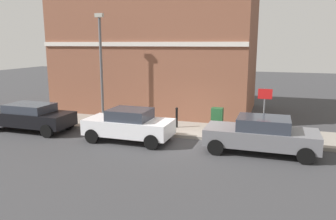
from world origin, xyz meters
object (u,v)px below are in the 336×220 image
at_px(car_white, 129,125).
at_px(lamppost, 101,63).
at_px(utility_cabinet, 217,120).
at_px(car_black, 30,116).
at_px(bollard_near_cabinet, 177,117).
at_px(bollard_far_kerb, 140,119).
at_px(car_grey, 261,134).
at_px(street_sign, 264,106).

distance_m(car_white, lamppost, 4.52).
bearing_deg(lamppost, utility_cabinet, -91.51).
distance_m(car_black, lamppost, 4.50).
bearing_deg(lamppost, bollard_near_cabinet, -90.89).
height_order(car_black, lamppost, lamppost).
xyz_separation_m(utility_cabinet, lamppost, (0.17, 6.29, 2.62)).
distance_m(car_white, bollard_near_cabinet, 2.91).
distance_m(bollard_near_cabinet, lamppost, 4.96).
distance_m(car_white, bollard_far_kerb, 1.39).
relative_size(car_grey, utility_cabinet, 3.83).
relative_size(bollard_far_kerb, lamppost, 0.18).
bearing_deg(car_grey, lamppost, -15.77).
distance_m(utility_cabinet, street_sign, 2.52).
bearing_deg(lamppost, car_black, 130.60).
bearing_deg(street_sign, utility_cabinet, 69.82).
bearing_deg(car_black, utility_cabinet, -165.36).
xyz_separation_m(car_white, car_black, (0.16, 5.53, -0.03)).
xyz_separation_m(car_grey, bollard_far_kerb, (1.25, 5.76, -0.06)).
xyz_separation_m(car_black, street_sign, (1.44, -11.28, 0.92)).
xyz_separation_m(street_sign, lamppost, (0.97, 8.48, 1.64)).
height_order(car_grey, utility_cabinet, car_grey).
xyz_separation_m(car_white, bollard_far_kerb, (1.39, 0.04, -0.06)).
height_order(car_black, bollard_far_kerb, car_black).
distance_m(car_black, utility_cabinet, 9.37).
bearing_deg(car_white, lamppost, -42.60).
height_order(car_white, bollard_near_cabinet, car_white).
height_order(car_black, bollard_near_cabinet, car_black).
xyz_separation_m(bollard_far_kerb, lamppost, (1.17, 2.69, 2.60)).
height_order(car_grey, car_black, car_grey).
bearing_deg(car_white, bollard_near_cabinet, -120.32).
height_order(street_sign, lamppost, lamppost).
bearing_deg(car_black, street_sign, -171.92).
bearing_deg(car_white, car_grey, -177.96).
xyz_separation_m(bollard_near_cabinet, street_sign, (-0.90, -4.25, 0.96)).
height_order(car_grey, lamppost, lamppost).
xyz_separation_m(car_black, bollard_far_kerb, (1.23, -5.49, -0.03)).
xyz_separation_m(bollard_near_cabinet, bollard_far_kerb, (-1.10, 1.53, 0.00)).
relative_size(utility_cabinet, lamppost, 0.20).
bearing_deg(utility_cabinet, bollard_far_kerb, 105.55).
relative_size(car_white, lamppost, 0.69).
relative_size(bollard_far_kerb, street_sign, 0.45).
bearing_deg(car_white, car_black, -1.05).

